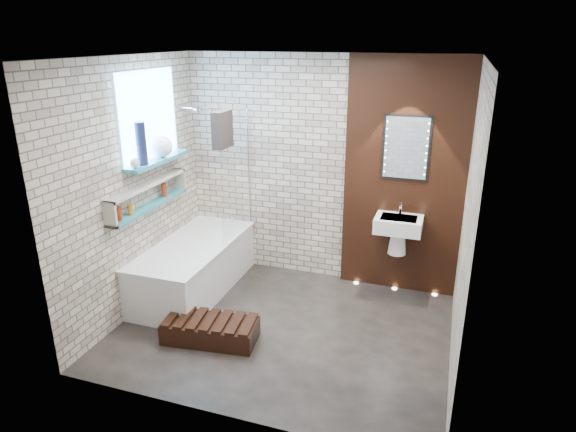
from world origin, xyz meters
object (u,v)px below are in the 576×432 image
(led_mirror, at_px, (406,148))
(walnut_step, at_px, (211,331))
(bathtub, at_px, (194,267))
(bath_screen, at_px, (236,176))
(washbasin, at_px, (398,229))

(led_mirror, height_order, walnut_step, led_mirror)
(bathtub, xyz_separation_m, bath_screen, (0.35, 0.44, 0.99))
(led_mirror, bearing_deg, bath_screen, -169.34)
(bathtub, xyz_separation_m, washbasin, (2.17, 0.62, 0.50))
(bathtub, height_order, walnut_step, bathtub)
(washbasin, xyz_separation_m, led_mirror, (0.00, 0.16, 0.86))
(washbasin, distance_m, led_mirror, 0.88)
(walnut_step, bearing_deg, bath_screen, 101.79)
(led_mirror, relative_size, walnut_step, 0.79)
(bathtub, relative_size, walnut_step, 1.96)
(bathtub, distance_m, bath_screen, 1.14)
(bath_screen, distance_m, led_mirror, 1.89)
(bathtub, height_order, washbasin, washbasin)
(bath_screen, relative_size, walnut_step, 1.57)
(walnut_step, bearing_deg, led_mirror, 46.54)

